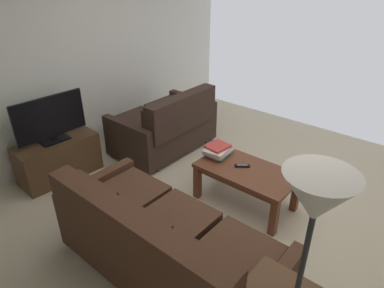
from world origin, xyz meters
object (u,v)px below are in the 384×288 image
at_px(coffee_table, 246,175).
at_px(floor_lamp, 312,221).
at_px(sofa_main, 162,245).
at_px(tv_stand, 59,159).
at_px(book_stack, 218,150).
at_px(loveseat_near, 166,125).
at_px(flat_tv, 50,119).
at_px(tv_remote, 242,166).

bearing_deg(coffee_table, floor_lamp, 128.32).
relative_size(sofa_main, tv_stand, 2.02).
bearing_deg(book_stack, coffee_table, 174.30).
height_order(coffee_table, tv_stand, tv_stand).
height_order(floor_lamp, tv_stand, floor_lamp).
distance_m(coffee_table, floor_lamp, 2.09).
bearing_deg(loveseat_near, flat_tv, 68.45).
bearing_deg(tv_stand, loveseat_near, -111.56).
height_order(tv_stand, tv_remote, tv_stand).
distance_m(loveseat_near, tv_remote, 1.48).
distance_m(sofa_main, tv_remote, 1.31).
relative_size(floor_lamp, flat_tv, 1.92).
relative_size(loveseat_near, tv_remote, 9.00).
bearing_deg(flat_tv, floor_lamp, 171.73).
xyz_separation_m(loveseat_near, tv_stand, (0.53, 1.34, -0.12)).
height_order(loveseat_near, book_stack, loveseat_near).
height_order(loveseat_near, tv_remote, loveseat_near).
height_order(floor_lamp, flat_tv, floor_lamp).
xyz_separation_m(loveseat_near, tv_remote, (-1.44, 0.34, 0.08)).
bearing_deg(floor_lamp, coffee_table, -51.68).
bearing_deg(tv_stand, book_stack, -147.77).
bearing_deg(book_stack, tv_remote, 175.17).
height_order(coffee_table, flat_tv, flat_tv).
xyz_separation_m(coffee_table, flat_tv, (2.03, 0.99, 0.41)).
distance_m(book_stack, tv_remote, 0.34).
xyz_separation_m(floor_lamp, flat_tv, (3.18, -0.46, -0.56)).
relative_size(floor_lamp, book_stack, 4.89).
bearing_deg(coffee_table, sofa_main, 90.64).
bearing_deg(flat_tv, tv_stand, 55.07).
relative_size(tv_stand, flat_tv, 1.15).
relative_size(tv_stand, tv_remote, 6.27).
bearing_deg(book_stack, tv_stand, 32.23).
bearing_deg(tv_stand, floor_lamp, 171.75).
bearing_deg(coffee_table, flat_tv, 25.87).
xyz_separation_m(tv_stand, tv_remote, (-1.97, -1.00, 0.20)).
bearing_deg(loveseat_near, tv_remote, 166.63).
height_order(sofa_main, coffee_table, sofa_main).
bearing_deg(floor_lamp, book_stack, -43.86).
bearing_deg(tv_stand, sofa_main, 171.57).
bearing_deg(coffee_table, book_stack, -5.70).
bearing_deg(tv_stand, tv_remote, -153.10).
bearing_deg(flat_tv, book_stack, -147.78).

